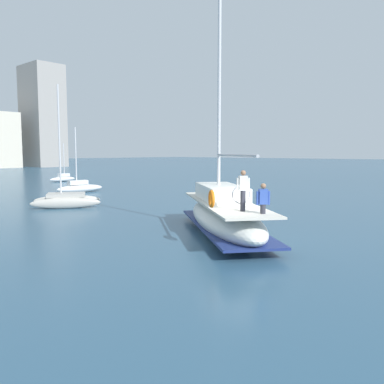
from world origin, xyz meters
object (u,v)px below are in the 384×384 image
Objects in this scene: moored_sloop_far at (80,187)px; moored_cutter_left at (63,178)px; mooring_buoy at (209,206)px; moored_cutter_right at (66,198)px; main_sailboat at (224,214)px.

moored_cutter_left is at bearing 65.79° from moored_sloop_far.
moored_cutter_right is at bearing 127.32° from mooring_buoy.
moored_sloop_far is 1.23× the size of moored_cutter_left.
mooring_buoy is at bearing -52.68° from moored_cutter_right.
main_sailboat is at bearing -135.55° from mooring_buoy.
moored_sloop_far is 0.73× the size of moored_cutter_right.
main_sailboat is 15.98× the size of mooring_buoy.
mooring_buoy is (5.86, 5.74, -0.75)m from main_sailboat.
main_sailboat reaches higher than moored_cutter_right.
main_sailboat reaches higher than moored_cutter_left.
main_sailboat reaches higher than mooring_buoy.
moored_cutter_right is (-12.18, -21.63, 0.15)m from moored_cutter_left.
moored_sloop_far is at bearing 52.77° from moored_cutter_right.
main_sailboat is 22.25m from moored_sloop_far.
moored_sloop_far is at bearing 89.65° from mooring_buoy.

